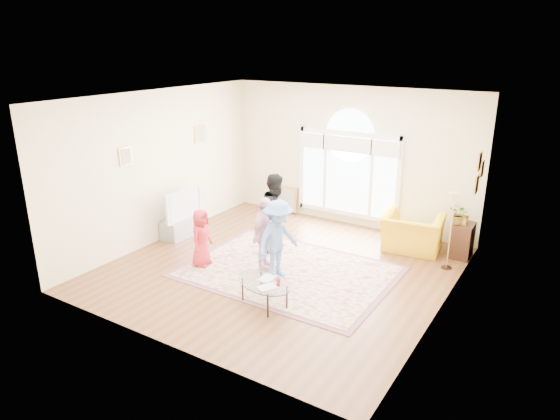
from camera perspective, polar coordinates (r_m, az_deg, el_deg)
The scene contains 17 objects.
ground at distance 9.60m, azimuth 0.02°, elevation -6.67°, with size 6.00×6.00×0.00m, color brown.
room_shell at distance 11.45m, azimuth 7.62°, elevation 5.71°, with size 6.00×6.00×6.00m.
area_rug at distance 9.45m, azimuth 0.93°, elevation -7.02°, with size 3.60×2.60×0.02m, color beige.
rug_border at distance 9.46m, azimuth 0.93°, elevation -7.04°, with size 3.80×2.80×0.01m, color #7F4E5A.
tv_console at distance 11.30m, azimuth -11.07°, elevation -1.86°, with size 0.45×1.00×0.42m, color #92949A.
television at distance 11.12m, azimuth -11.22°, elevation 0.77°, with size 0.18×1.16×0.67m.
coffee_table at distance 8.17m, azimuth -1.80°, elevation -8.34°, with size 1.23×0.99×0.54m.
armchair at distance 10.62m, azimuth 14.89°, elevation -2.51°, with size 1.18×1.03×0.77m, color gold.
side_cabinet at distance 10.61m, azimuth 20.05°, elevation -3.26°, with size 0.40×0.50×0.70m, color black.
floor_lamp at distance 9.67m, azimuth 19.23°, elevation 0.61°, with size 0.32×0.32×1.51m.
plant_pedestal at distance 10.54m, azimuth 19.52°, elevation -3.35°, with size 0.20×0.20×0.70m, color white.
potted_plant at distance 10.35m, azimuth 19.85°, elevation -0.48°, with size 0.37×0.32×0.42m, color #33722D.
leaning_picture at distance 12.72m, azimuth 0.38°, elevation -0.14°, with size 0.80×0.05×0.62m, color tan.
child_red at distance 9.60m, azimuth -9.00°, elevation -3.13°, with size 0.55×0.36×1.12m, color red.
child_black at distance 10.12m, azimuth -0.42°, elevation -0.26°, with size 0.78×0.61×1.61m, color black.
child_pink at distance 9.27m, azimuth -1.84°, elevation -2.74°, with size 0.83×0.35×1.41m, color #F3B1CB.
child_blue at distance 8.94m, azimuth -0.24°, elevation -3.37°, with size 0.95×0.54×1.47m, color #5982C4.
Camera 1 is at (4.59, -7.35, 4.12)m, focal length 32.00 mm.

